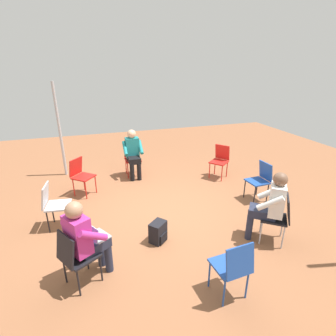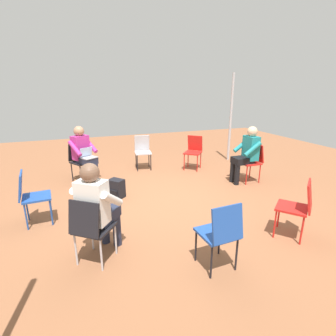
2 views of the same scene
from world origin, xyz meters
name	(u,v)px [view 2 (image 2 of 2)]	position (x,y,z in m)	size (l,w,h in m)	color
ground_plane	(161,200)	(0.00, 0.00, 0.00)	(14.00, 14.00, 0.00)	brown
chair_west	(252,160)	(-2.24, -0.27, 0.50)	(0.44, 0.41, 0.85)	red
chair_south	(143,150)	(-0.21, -2.06, 0.50)	(0.45, 0.49, 0.85)	#B7B7BC
chair_southwest	(194,150)	(-1.43, -1.59, 0.50)	(0.58, 0.59, 0.85)	red
chair_northwest	(298,205)	(-1.36, 1.86, 0.50)	(0.58, 0.58, 0.85)	red
chair_southeast	(80,159)	(1.34, -1.68, 0.50)	(0.56, 0.58, 0.85)	black
chair_east	(31,194)	(2.13, 0.16, 0.50)	(0.47, 0.43, 0.85)	#1E4799
chair_northeast	(91,226)	(1.36, 1.47, 0.50)	(0.58, 0.58, 0.85)	black
chair_north	(221,232)	(0.00, 2.09, 0.50)	(0.42, 0.46, 0.85)	#1E4799
person_with_laptop	(83,152)	(1.26, -1.53, 0.69)	(0.62, 0.64, 1.24)	#23283D
person_in_teal	(247,152)	(-2.07, -0.28, 0.69)	(0.53, 0.50, 1.24)	black
person_in_white	(97,205)	(1.26, 1.33, 0.69)	(0.63, 0.63, 1.24)	#23283D
backpack_near_laptop_user	(117,190)	(0.76, -0.41, 0.16)	(0.33, 0.34, 0.36)	black
tent_pole_near	(231,118)	(-2.75, -2.00, 1.20)	(0.07, 0.07, 2.40)	#B2B2B7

